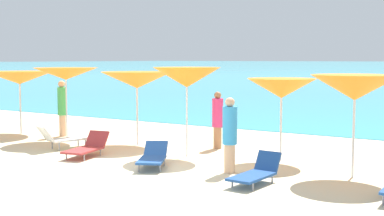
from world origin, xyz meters
name	(u,v)px	position (x,y,z in m)	size (l,w,h in m)	color
ground_plane	(300,128)	(0.00, 10.00, -0.15)	(50.00, 100.00, 0.30)	beige
umbrella_0	(20,78)	(-7.09, 2.45, 1.91)	(2.35, 2.35, 2.13)	silver
umbrella_1	(66,74)	(-4.61, 2.18, 2.09)	(2.05, 2.05, 2.28)	silver
umbrella_2	(137,80)	(-2.27, 2.75, 1.92)	(2.12, 2.12, 2.17)	silver
umbrella_3	(187,77)	(0.01, 1.96, 2.07)	(1.84, 1.84, 2.33)	silver
umbrella_4	(281,88)	(2.32, 2.72, 1.82)	(1.75, 1.75, 2.07)	silver
umbrella_5	(355,88)	(4.39, 1.81, 1.94)	(1.99, 1.99, 2.22)	silver
lounge_chair_1	(87,147)	(-2.17, 0.52, 0.25)	(0.88, 1.53, 0.60)	#A53333
lounge_chair_2	(153,156)	(0.13, 0.33, 0.26)	(1.14, 1.49, 0.54)	#1E478C
lounge_chair_3	(63,138)	(-3.56, 1.00, 0.33)	(0.96, 1.59, 0.72)	white
lounge_chair_5	(256,172)	(2.89, 0.15, 0.24)	(0.63, 1.42, 0.60)	#1E478C
beachgoer_0	(218,119)	(0.07, 3.46, 0.86)	(0.31, 0.31, 1.63)	#A3704C
beachgoer_1	(62,106)	(-5.44, 2.79, 1.00)	(0.29, 0.29, 1.84)	#DBAA84
beachgoer_3	(230,133)	(1.93, 0.78, 0.90)	(0.33, 0.33, 1.70)	#DBAA84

